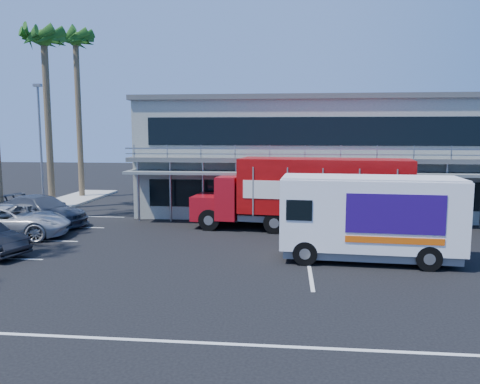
# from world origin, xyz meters

# --- Properties ---
(ground) EXTENTS (120.00, 120.00, 0.00)m
(ground) POSITION_xyz_m (0.00, 0.00, 0.00)
(ground) COLOR black
(ground) RESTS_ON ground
(building) EXTENTS (22.40, 12.00, 7.30)m
(building) POSITION_xyz_m (3.00, 14.94, 3.66)
(building) COLOR gray
(building) RESTS_ON ground
(palm_e) EXTENTS (2.80, 2.80, 12.25)m
(palm_e) POSITION_xyz_m (-14.70, 13.00, 10.57)
(palm_e) COLOR brown
(palm_e) RESTS_ON ground
(palm_f) EXTENTS (2.80, 2.80, 13.25)m
(palm_f) POSITION_xyz_m (-15.10, 18.50, 11.47)
(palm_f) COLOR brown
(palm_f) RESTS_ON ground
(light_pole_far) EXTENTS (0.50, 0.25, 8.09)m
(light_pole_far) POSITION_xyz_m (-14.20, 11.00, 4.50)
(light_pole_far) COLOR gray
(light_pole_far) RESTS_ON ground
(red_truck) EXTENTS (11.51, 3.95, 3.80)m
(red_truck) POSITION_xyz_m (2.23, 7.69, 2.09)
(red_truck) COLOR #A10D16
(red_truck) RESTS_ON ground
(white_van) EXTENTS (7.11, 2.83, 3.40)m
(white_van) POSITION_xyz_m (4.38, 2.00, 1.81)
(white_van) COLOR white
(white_van) RESTS_ON ground
(parked_car_c) EXTENTS (6.32, 3.93, 1.63)m
(parked_car_c) POSITION_xyz_m (-12.50, 4.40, 0.82)
(parked_car_c) COLOR #B9B9BB
(parked_car_c) RESTS_ON ground
(parked_car_d) EXTENTS (6.10, 4.14, 1.64)m
(parked_car_d) POSITION_xyz_m (-12.47, 7.60, 0.82)
(parked_car_d) COLOR #343A46
(parked_car_d) RESTS_ON ground
(parked_car_e) EXTENTS (4.42, 2.81, 1.40)m
(parked_car_e) POSITION_xyz_m (-12.50, 7.20, 0.70)
(parked_car_e) COLOR gray
(parked_car_e) RESTS_ON ground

